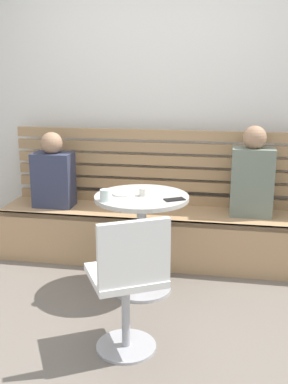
{
  "coord_description": "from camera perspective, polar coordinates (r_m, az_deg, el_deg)",
  "views": [
    {
      "loc": [
        0.58,
        -2.53,
        1.61
      ],
      "look_at": [
        -0.01,
        0.66,
        0.75
      ],
      "focal_mm": 43.25,
      "sensor_mm": 36.0,
      "label": 1
    }
  ],
  "objects": [
    {
      "name": "ground",
      "position": [
        3.06,
        -2.21,
        -16.96
      ],
      "size": [
        8.0,
        8.0,
        0.0
      ],
      "primitive_type": "plane",
      "color": "#70665B"
    },
    {
      "name": "back_wall",
      "position": [
        4.22,
        2.53,
        12.65
      ],
      "size": [
        5.2,
        0.1,
        2.9
      ],
      "primitive_type": "cube",
      "color": "silver",
      "rests_on": "ground"
    },
    {
      "name": "booth_bench",
      "position": [
        4.02,
        1.47,
        -5.36
      ],
      "size": [
        2.7,
        0.52,
        0.44
      ],
      "color": "tan",
      "rests_on": "ground"
    },
    {
      "name": "booth_backrest",
      "position": [
        4.1,
        2.04,
        3.12
      ],
      "size": [
        2.65,
        0.04,
        0.67
      ],
      "color": "#A68157",
      "rests_on": "booth_bench"
    },
    {
      "name": "cafe_table",
      "position": [
        3.37,
        -0.29,
        -4.07
      ],
      "size": [
        0.68,
        0.68,
        0.74
      ],
      "color": "#ADADB2",
      "rests_on": "ground"
    },
    {
      "name": "white_chair",
      "position": [
        2.64,
        -1.91,
        -10.86
      ],
      "size": [
        0.54,
        0.54,
        0.85
      ],
      "color": "#ADADB2",
      "rests_on": "ground"
    },
    {
      "name": "person_adult",
      "position": [
        3.87,
        13.21,
        1.94
      ],
      "size": [
        0.34,
        0.22,
        0.74
      ],
      "color": "slate",
      "rests_on": "booth_bench"
    },
    {
      "name": "person_child_left",
      "position": [
        4.11,
        -11.12,
        2.2
      ],
      "size": [
        0.34,
        0.22,
        0.66
      ],
      "color": "#333851",
      "rests_on": "booth_bench"
    },
    {
      "name": "cup_glass_short",
      "position": [
        3.17,
        -4.75,
        -0.39
      ],
      "size": [
        0.08,
        0.08,
        0.08
      ],
      "primitive_type": "cylinder",
      "color": "silver",
      "rests_on": "cafe_table"
    },
    {
      "name": "cup_espresso_small",
      "position": [
        3.29,
        -0.02,
        -0.0
      ],
      "size": [
        0.06,
        0.06,
        0.05
      ],
      "primitive_type": "cylinder",
      "color": "silver",
      "rests_on": "cafe_table"
    },
    {
      "name": "plate_small",
      "position": [
        3.33,
        -2.5,
        -0.19
      ],
      "size": [
        0.17,
        0.17,
        0.01
      ],
      "primitive_type": "cylinder",
      "color": "white",
      "rests_on": "cafe_table"
    },
    {
      "name": "phone_on_table",
      "position": [
        3.19,
        3.78,
        -0.92
      ],
      "size": [
        0.16,
        0.13,
        0.01
      ],
      "primitive_type": "cube",
      "rotation": [
        0.0,
        0.0,
        2.13
      ],
      "color": "black",
      "rests_on": "cafe_table"
    }
  ]
}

